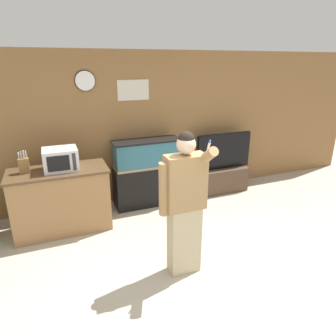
% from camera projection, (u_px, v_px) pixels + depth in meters
% --- Properties ---
extents(ground_plane, '(18.00, 18.00, 0.00)m').
position_uv_depth(ground_plane, '(203.00, 294.00, 3.27)').
color(ground_plane, '#B2A893').
extents(wall_back_paneled, '(10.00, 0.08, 2.60)m').
position_uv_depth(wall_back_paneled, '(132.00, 129.00, 5.22)').
color(wall_back_paneled, olive).
rests_on(wall_back_paneled, ground_plane).
extents(counter_island, '(1.38, 0.66, 0.95)m').
position_uv_depth(counter_island, '(62.00, 200.00, 4.42)').
color(counter_island, olive).
rests_on(counter_island, ground_plane).
extents(microwave, '(0.47, 0.40, 0.31)m').
position_uv_depth(microwave, '(61.00, 159.00, 4.24)').
color(microwave, silver).
rests_on(microwave, counter_island).
extents(knife_block, '(0.13, 0.10, 0.32)m').
position_uv_depth(knife_block, '(24.00, 165.00, 4.11)').
color(knife_block, brown).
rests_on(knife_block, counter_island).
extents(aquarium_on_stand, '(1.17, 0.41, 1.17)m').
position_uv_depth(aquarium_on_stand, '(148.00, 173.00, 5.20)').
color(aquarium_on_stand, black).
rests_on(aquarium_on_stand, ground_plane).
extents(tv_on_stand, '(1.13, 0.40, 1.15)m').
position_uv_depth(tv_on_stand, '(223.00, 174.00, 5.82)').
color(tv_on_stand, '#4C3828').
rests_on(tv_on_stand, ground_plane).
extents(person_standing, '(0.54, 0.41, 1.72)m').
position_uv_depth(person_standing, '(184.00, 203.00, 3.37)').
color(person_standing, '#BCAD89').
rests_on(person_standing, ground_plane).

